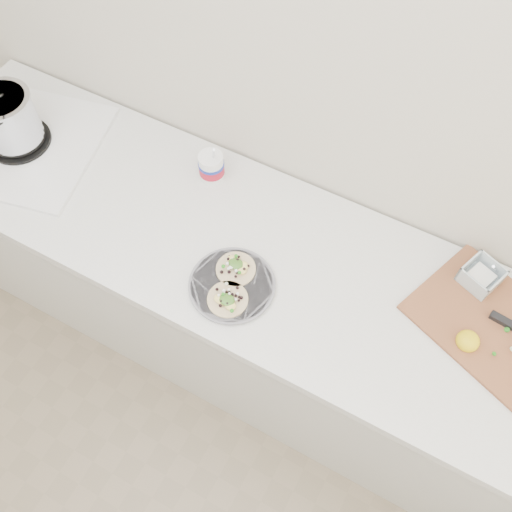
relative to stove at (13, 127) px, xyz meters
The scene contains 5 objects.
counter 1.03m from the stove, ahead, with size 2.44×0.66×0.90m.
stove is the anchor object (origin of this frame).
taco_plate 0.97m from the stove, ahead, with size 0.27×0.27×0.04m.
tub 0.71m from the stove, 16.29° to the left, with size 0.09×0.09×0.20m.
cutboard 1.71m from the stove, ahead, with size 0.57×0.49×0.08m.
Camera 1 is at (0.53, 0.58, 2.45)m, focal length 40.00 mm.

